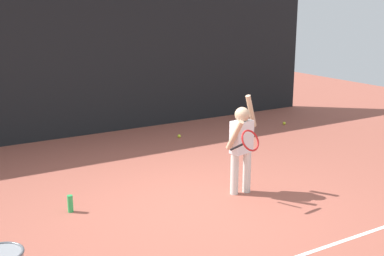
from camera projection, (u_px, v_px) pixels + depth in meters
ground_plane at (188, 206)px, 6.32m from camera, size 20.00×20.00×0.00m
back_fence_windscreen at (78, 57)px, 9.37m from camera, size 10.94×0.08×3.10m
fence_post_1 at (77, 52)px, 9.40m from camera, size 0.09×0.09×3.25m
fence_post_2 at (289, 42)px, 12.05m from camera, size 0.09×0.09×3.25m
tennis_player at (242, 142)px, 6.57m from camera, size 0.64×0.66×1.35m
water_bottle at (70, 204)px, 6.12m from camera, size 0.07×0.07×0.22m
tennis_ball_2 at (284, 123)px, 10.55m from camera, size 0.07×0.07×0.07m
tennis_ball_3 at (233, 147)px, 8.84m from camera, size 0.07×0.07×0.07m
tennis_ball_6 at (179, 136)px, 9.54m from camera, size 0.07×0.07×0.07m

